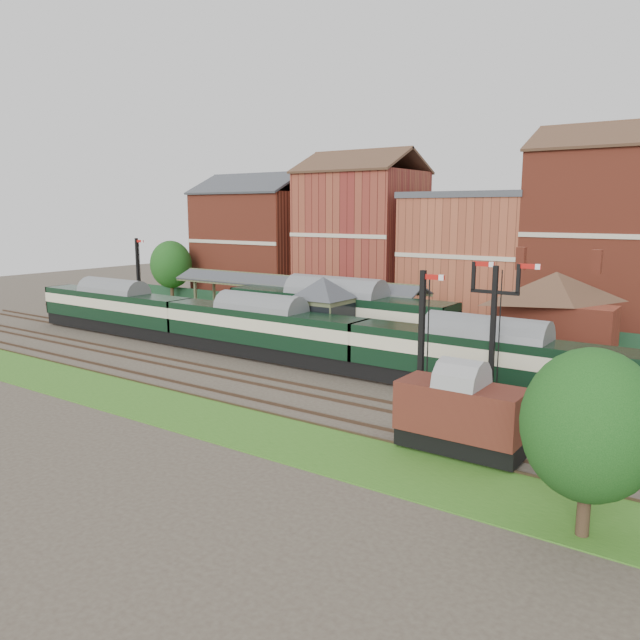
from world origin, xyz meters
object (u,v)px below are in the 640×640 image
Objects in this scene: signal_box at (323,314)px; dmu_train at (261,328)px; platform_railcar at (336,314)px; semaphore_bracket at (494,329)px; goods_van_a at (460,413)px.

signal_box is 4.75m from dmu_train.
platform_railcar is at bearing 107.68° from signal_box.
platform_railcar is at bearing 70.37° from dmu_train.
dmu_train is at bearing 172.26° from semaphore_bracket.
signal_box is 0.73× the size of semaphore_bracket.
semaphore_bracket is at bearing -7.74° from dmu_train.
dmu_train is 2.57× the size of platform_railcar.
semaphore_bracket is at bearing -29.24° from platform_railcar.
goods_van_a is at bearing -42.33° from platform_railcar.
signal_box reaches higher than platform_railcar.
semaphore_bracket is 0.41× the size of platform_railcar.
signal_box is 20.17m from goods_van_a.
signal_box is 0.12× the size of dmu_train.
goods_van_a is (15.98, -12.25, -1.26)m from signal_box.
platform_railcar is (2.32, 6.50, 0.35)m from dmu_train.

